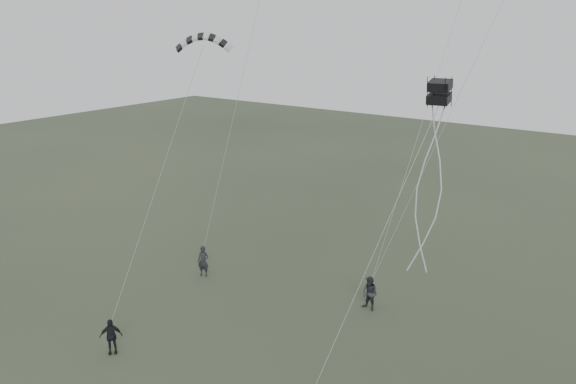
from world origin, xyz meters
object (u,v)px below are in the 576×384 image
Objects in this scene: flyer_center at (111,336)px; kite_striped at (203,36)px; flyer_right at (370,294)px; kite_box at (440,92)px; flyer_left at (203,261)px.

kite_striped is at bearing 45.46° from flyer_center.
kite_box is at bearing -40.78° from flyer_right.
kite_striped reaches higher than kite_box.
flyer_right reaches higher than flyer_center.
flyer_left is at bearing 114.03° from kite_striped.
flyer_left is at bearing -158.85° from flyer_right.
flyer_right is at bearing -8.56° from flyer_left.
kite_box is at bearing -51.34° from kite_striped.
kite_striped reaches higher than flyer_right.
flyer_left is 9.18m from flyer_center.
flyer_left reaches higher than flyer_right.
flyer_right is at bearing 122.19° from kite_box.
kite_box reaches higher than flyer_center.
kite_striped is (-8.78, -3.16, 13.66)m from flyer_right.
kite_box is at bearing -35.95° from flyer_left.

